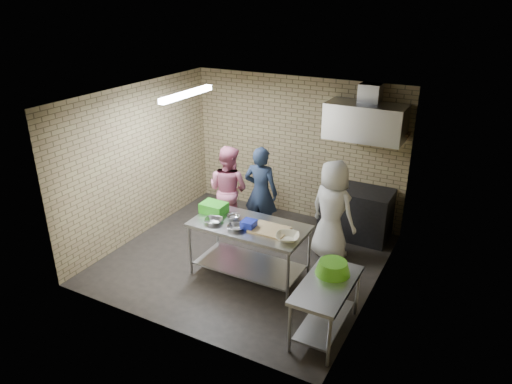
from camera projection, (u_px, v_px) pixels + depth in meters
floor at (245, 259)px, 7.84m from camera, size 4.20×4.20×0.00m
ceiling at (243, 97)px, 6.77m from camera, size 4.20×4.20×0.00m
back_wall at (296, 148)px, 8.92m from camera, size 4.20×0.06×2.70m
front_wall at (163, 239)px, 5.68m from camera, size 4.20×0.06×2.70m
left_wall at (139, 162)px, 8.21m from camera, size 0.06×4.00×2.70m
right_wall at (379, 211)px, 6.39m from camera, size 0.06×4.00×2.70m
prep_table at (249, 250)px, 7.22m from camera, size 1.76×0.88×0.88m
side_counter at (325, 308)px, 6.02m from camera, size 0.60×1.20×0.75m
stove at (356, 213)px, 8.41m from camera, size 1.20×0.70×0.90m
range_hood at (365, 122)px, 7.80m from camera, size 1.30×0.60×0.60m
hood_duct at (370, 93)px, 7.74m from camera, size 0.35×0.30×0.30m
wall_shelf at (385, 132)px, 7.89m from camera, size 0.80×0.20×0.04m
fluorescent_fixture at (187, 94)px, 7.22m from camera, size 0.10×1.25×0.08m
green_crate at (214, 208)px, 7.42m from camera, size 0.39×0.29×0.16m
blue_tub at (249, 224)px, 6.92m from camera, size 0.20×0.20×0.13m
cutting_board at (269, 230)px, 6.88m from camera, size 0.54×0.41×0.03m
mixing_bowl_a at (214, 221)px, 7.09m from camera, size 0.34×0.34×0.07m
mixing_bowl_b at (233, 217)px, 7.21m from camera, size 0.26×0.26×0.07m
mixing_bowl_c at (236, 228)px, 6.90m from camera, size 0.32×0.32×0.06m
ceramic_bowl at (288, 237)px, 6.61m from camera, size 0.42×0.42×0.08m
green_basin at (333, 267)px, 6.05m from camera, size 0.46×0.46×0.17m
bottle_red at (371, 124)px, 7.96m from camera, size 0.07×0.07×0.18m
man_navy at (261, 193)px, 8.25m from camera, size 0.65×0.46×1.68m
woman_pink at (228, 189)px, 8.46m from camera, size 0.83×0.67×1.63m
woman_white at (332, 210)px, 7.59m from camera, size 0.95×0.77×1.68m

